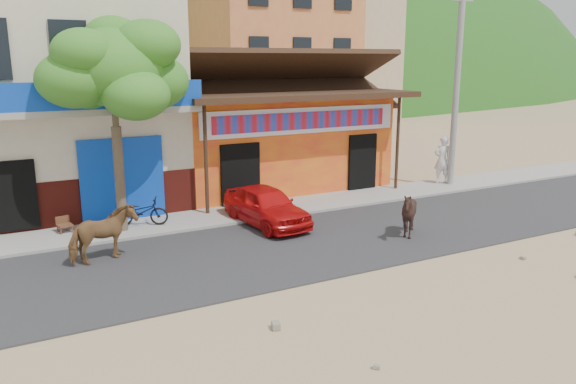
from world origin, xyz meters
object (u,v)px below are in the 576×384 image
tree (116,126)px  cow_dark (409,214)px  utility_pole (457,81)px  pedestrian (442,160)px  cow_tan (103,235)px  scooter (141,212)px  cafe_chair_left (64,218)px  red_car (266,206)px

tree → cow_dark: size_ratio=4.51×
tree → utility_pole: (12.80, 0.20, 1.00)m
tree → pedestrian: size_ratio=3.19×
cow_tan → scooter: bearing=-50.2°
cow_tan → pedestrian: bearing=-96.9°
utility_pole → cafe_chair_left: 14.76m
utility_pole → pedestrian: utility_pole is taller
tree → utility_pole: utility_pole is taller
cafe_chair_left → cow_dark: bearing=-38.8°
cow_tan → cafe_chair_left: cow_tan is taller
tree → utility_pole: size_ratio=0.75×
cow_tan → pedestrian: 13.79m
cow_dark → pedestrian: size_ratio=0.71×
cafe_chair_left → scooter: bearing=-19.0°
tree → pedestrian: 12.78m
utility_pole → cow_dark: bearing=-142.9°
utility_pole → cow_tan: 14.33m
utility_pole → pedestrian: size_ratio=4.26×
pedestrian → cafe_chair_left: 14.12m
cow_dark → scooter: cow_dark is taller
cow_dark → tree: bearing=-123.7°
cow_tan → scooter: (1.52, 2.43, -0.20)m
cow_dark → cow_tan: bearing=-107.0°
pedestrian → utility_pole: bearing=140.6°
utility_pole → tree: bearing=-179.1°
cow_dark → scooter: bearing=-127.4°
tree → cow_tan: bearing=-112.7°
cow_tan → red_car: bearing=-96.8°
cow_dark → red_car: cow_dark is taller
pedestrian → cafe_chair_left: pedestrian is taller
cow_tan → cow_dark: size_ratio=1.23×
cow_tan → cow_dark: (7.98, -1.95, -0.03)m
tree → cow_dark: (7.06, -4.14, -2.41)m
tree → red_car: (4.02, -1.21, -2.48)m
tree → cafe_chair_left: (-1.51, 0.57, -2.59)m
cow_dark → pedestrian: (5.54, 4.65, 0.35)m
cow_dark → scooter: size_ratio=0.85×
utility_pole → cafe_chair_left: utility_pole is taller
cow_dark → cafe_chair_left: cow_dark is taller
tree → scooter: 2.67m
pedestrian → cow_dark: bearing=57.4°
red_car → utility_pole: bearing=3.9°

